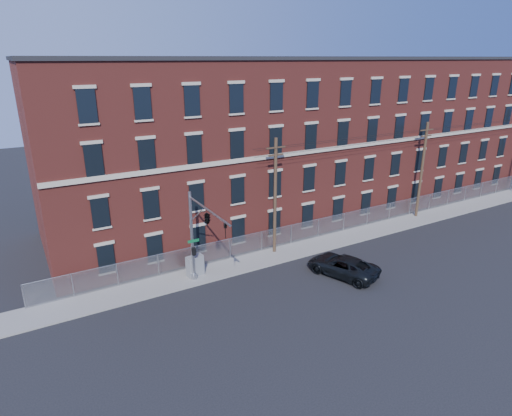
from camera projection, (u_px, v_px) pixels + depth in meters
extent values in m
plane|color=black|center=(292.00, 286.00, 32.39)|extent=(140.00, 140.00, 0.00)
cube|color=gray|center=(364.00, 232.00, 42.12)|extent=(65.00, 3.00, 0.12)
cube|color=maroon|center=(312.00, 137.00, 46.86)|extent=(55.00, 14.00, 16.00)
cube|color=black|center=(315.00, 58.00, 44.17)|extent=(55.30, 14.30, 0.30)
cube|color=#ADA390|center=(357.00, 145.00, 40.97)|extent=(55.00, 0.18, 0.35)
cube|color=black|center=(106.00, 259.00, 31.75)|extent=(1.20, 0.10, 2.20)
cube|color=black|center=(100.00, 213.00, 30.56)|extent=(1.20, 0.10, 2.20)
cube|color=black|center=(94.00, 160.00, 29.31)|extent=(1.20, 0.10, 2.20)
cube|color=black|center=(87.00, 106.00, 28.12)|extent=(1.20, 0.10, 2.20)
cube|color=black|center=(155.00, 248.00, 33.48)|extent=(1.20, 0.10, 2.20)
cube|color=black|center=(151.00, 204.00, 32.29)|extent=(1.20, 0.10, 2.20)
cube|color=black|center=(147.00, 155.00, 31.04)|extent=(1.20, 0.10, 2.20)
cube|color=black|center=(142.00, 103.00, 29.85)|extent=(1.20, 0.10, 2.20)
cube|color=black|center=(199.00, 239.00, 35.21)|extent=(1.20, 0.10, 2.20)
cube|color=black|center=(197.00, 197.00, 34.02)|extent=(1.20, 0.10, 2.20)
cube|color=black|center=(194.00, 149.00, 32.77)|extent=(1.20, 0.10, 2.20)
cube|color=black|center=(192.00, 101.00, 31.58)|extent=(1.20, 0.10, 2.20)
cube|color=black|center=(238.00, 230.00, 36.94)|extent=(1.20, 0.10, 2.20)
cube|color=black|center=(238.00, 190.00, 35.75)|extent=(1.20, 0.10, 2.20)
cube|color=black|center=(237.00, 145.00, 34.50)|extent=(1.20, 0.10, 2.20)
cube|color=black|center=(236.00, 99.00, 33.31)|extent=(1.20, 0.10, 2.20)
cube|color=black|center=(274.00, 223.00, 38.67)|extent=(1.20, 0.10, 2.20)
cube|color=black|center=(275.00, 184.00, 37.48)|extent=(1.20, 0.10, 2.20)
cube|color=black|center=(276.00, 141.00, 36.23)|extent=(1.20, 0.10, 2.20)
cube|color=black|center=(276.00, 97.00, 35.04)|extent=(1.20, 0.10, 2.20)
cube|color=black|center=(308.00, 216.00, 40.40)|extent=(1.20, 0.10, 2.20)
cube|color=black|center=(309.00, 179.00, 39.21)|extent=(1.20, 0.10, 2.20)
cube|color=black|center=(311.00, 137.00, 37.96)|extent=(1.20, 0.10, 2.20)
cube|color=black|center=(313.00, 95.00, 36.77)|extent=(1.20, 0.10, 2.20)
cube|color=black|center=(338.00, 209.00, 42.13)|extent=(1.20, 0.10, 2.20)
cube|color=black|center=(340.00, 173.00, 40.94)|extent=(1.20, 0.10, 2.20)
cube|color=black|center=(343.00, 133.00, 39.69)|extent=(1.20, 0.10, 2.20)
cube|color=black|center=(346.00, 93.00, 38.50)|extent=(1.20, 0.10, 2.20)
cube|color=black|center=(366.00, 203.00, 43.86)|extent=(1.20, 0.10, 2.20)
cube|color=black|center=(369.00, 169.00, 42.67)|extent=(1.20, 0.10, 2.20)
cube|color=black|center=(372.00, 130.00, 41.42)|extent=(1.20, 0.10, 2.20)
cube|color=black|center=(376.00, 92.00, 40.23)|extent=(1.20, 0.10, 2.20)
cube|color=black|center=(392.00, 198.00, 45.59)|extent=(1.20, 0.10, 2.20)
cube|color=black|center=(395.00, 164.00, 44.40)|extent=(1.20, 0.10, 2.20)
cube|color=black|center=(399.00, 127.00, 43.15)|extent=(1.20, 0.10, 2.20)
cube|color=black|center=(403.00, 90.00, 41.96)|extent=(1.20, 0.10, 2.20)
cube|color=black|center=(416.00, 193.00, 47.32)|extent=(1.20, 0.10, 2.20)
cube|color=black|center=(420.00, 160.00, 46.13)|extent=(1.20, 0.10, 2.20)
cube|color=black|center=(424.00, 125.00, 44.88)|extent=(1.20, 0.10, 2.20)
cube|color=black|center=(429.00, 89.00, 43.69)|extent=(1.20, 0.10, 2.20)
cube|color=black|center=(438.00, 188.00, 49.05)|extent=(1.20, 0.10, 2.20)
cube|color=black|center=(442.00, 157.00, 47.86)|extent=(1.20, 0.10, 2.20)
cube|color=black|center=(447.00, 122.00, 46.61)|extent=(1.20, 0.10, 2.20)
cube|color=black|center=(452.00, 88.00, 45.42)|extent=(1.20, 0.10, 2.20)
cube|color=black|center=(459.00, 183.00, 50.78)|extent=(1.20, 0.10, 2.20)
cube|color=black|center=(464.00, 153.00, 49.59)|extent=(1.20, 0.10, 2.20)
cube|color=black|center=(469.00, 120.00, 48.34)|extent=(1.20, 0.10, 2.20)
cube|color=black|center=(474.00, 87.00, 47.15)|extent=(1.20, 0.10, 2.20)
cube|color=black|center=(478.00, 179.00, 52.51)|extent=(1.20, 0.10, 2.20)
cube|color=black|center=(483.00, 150.00, 51.32)|extent=(1.20, 0.10, 2.20)
cube|color=black|center=(489.00, 118.00, 50.07)|extent=(1.20, 0.10, 2.20)
cube|color=black|center=(495.00, 85.00, 48.88)|extent=(1.20, 0.10, 2.20)
cube|color=black|center=(496.00, 175.00, 54.24)|extent=(1.20, 0.10, 2.20)
cube|color=black|center=(502.00, 147.00, 53.05)|extent=(1.20, 0.10, 2.20)
cube|color=black|center=(508.00, 116.00, 51.80)|extent=(1.20, 0.10, 2.20)
cube|color=#A5A8AD|center=(356.00, 219.00, 42.86)|extent=(59.00, 0.02, 1.80)
cylinder|color=#9EA0A5|center=(356.00, 211.00, 42.57)|extent=(59.00, 0.04, 0.04)
cylinder|color=#9EA0A5|center=(23.00, 297.00, 28.94)|extent=(0.06, 0.06, 1.85)
cylinder|color=#9EA0A5|center=(73.00, 285.00, 30.41)|extent=(0.06, 0.06, 1.85)
cylinder|color=#9EA0A5|center=(117.00, 275.00, 31.87)|extent=(0.06, 0.06, 1.85)
cylinder|color=#9EA0A5|center=(158.00, 265.00, 33.34)|extent=(0.06, 0.06, 1.85)
cylinder|color=#9EA0A5|center=(196.00, 257.00, 34.80)|extent=(0.06, 0.06, 1.85)
cylinder|color=#9EA0A5|center=(230.00, 248.00, 36.27)|extent=(0.06, 0.06, 1.85)
cylinder|color=#9EA0A5|center=(262.00, 241.00, 37.73)|extent=(0.06, 0.06, 1.85)
cylinder|color=#9EA0A5|center=(291.00, 234.00, 39.20)|extent=(0.06, 0.06, 1.85)
cylinder|color=#9EA0A5|center=(318.00, 228.00, 40.66)|extent=(0.06, 0.06, 1.85)
cylinder|color=#9EA0A5|center=(344.00, 222.00, 42.13)|extent=(0.06, 0.06, 1.85)
cylinder|color=#9EA0A5|center=(367.00, 216.00, 43.59)|extent=(0.06, 0.06, 1.85)
cylinder|color=#9EA0A5|center=(389.00, 211.00, 45.06)|extent=(0.06, 0.06, 1.85)
cylinder|color=#9EA0A5|center=(410.00, 206.00, 46.53)|extent=(0.06, 0.06, 1.85)
cylinder|color=#9EA0A5|center=(430.00, 202.00, 47.99)|extent=(0.06, 0.06, 1.85)
cylinder|color=#9EA0A5|center=(448.00, 198.00, 49.46)|extent=(0.06, 0.06, 1.85)
cylinder|color=#9EA0A5|center=(465.00, 194.00, 50.92)|extent=(0.06, 0.06, 1.85)
cylinder|color=#9EA0A5|center=(481.00, 190.00, 52.39)|extent=(0.06, 0.06, 1.85)
cylinder|color=#9EA0A5|center=(497.00, 186.00, 53.85)|extent=(0.06, 0.06, 1.85)
cylinder|color=#9EA0A5|center=(511.00, 183.00, 55.32)|extent=(0.06, 0.06, 1.85)
cylinder|color=#9EA0A5|center=(192.00, 237.00, 32.04)|extent=(0.22, 0.22, 7.00)
cylinder|color=#9EA0A5|center=(194.00, 276.00, 33.13)|extent=(0.50, 0.50, 0.40)
cylinder|color=#9EA0A5|center=(208.00, 210.00, 28.36)|extent=(0.14, 6.50, 0.14)
cylinder|color=#9EA0A5|center=(197.00, 215.00, 30.37)|extent=(0.08, 2.18, 1.56)
cube|color=#0C592D|center=(193.00, 241.00, 32.04)|extent=(0.90, 0.03, 0.22)
cube|color=black|center=(194.00, 251.00, 32.20)|extent=(0.25, 0.25, 0.60)
imported|color=black|center=(226.00, 231.00, 26.46)|extent=(0.16, 0.20, 1.00)
imported|color=black|center=(207.00, 217.00, 28.75)|extent=(0.53, 2.48, 1.00)
cylinder|color=#453422|center=(275.00, 197.00, 36.22)|extent=(0.28, 0.28, 10.00)
cube|color=#453422|center=(276.00, 148.00, 34.83)|extent=(1.80, 0.12, 0.12)
cube|color=#453422|center=(276.00, 155.00, 35.03)|extent=(1.40, 0.12, 0.12)
cylinder|color=#453422|center=(422.00, 171.00, 44.71)|extent=(0.28, 0.28, 10.00)
cube|color=#453422|center=(427.00, 130.00, 43.33)|extent=(1.80, 0.12, 0.12)
cube|color=#453422|center=(426.00, 136.00, 43.52)|extent=(1.40, 0.12, 0.12)
cylinder|color=black|center=(429.00, 130.00, 43.08)|extent=(40.00, 0.02, 0.02)
cylinder|color=black|center=(425.00, 130.00, 43.57)|extent=(40.00, 0.02, 0.02)
cylinder|color=black|center=(426.00, 136.00, 43.52)|extent=(40.00, 0.02, 0.02)
imported|color=black|center=(343.00, 266.00, 33.77)|extent=(4.40, 6.20, 1.57)
cube|color=slate|center=(195.00, 266.00, 33.45)|extent=(1.38, 0.83, 1.63)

